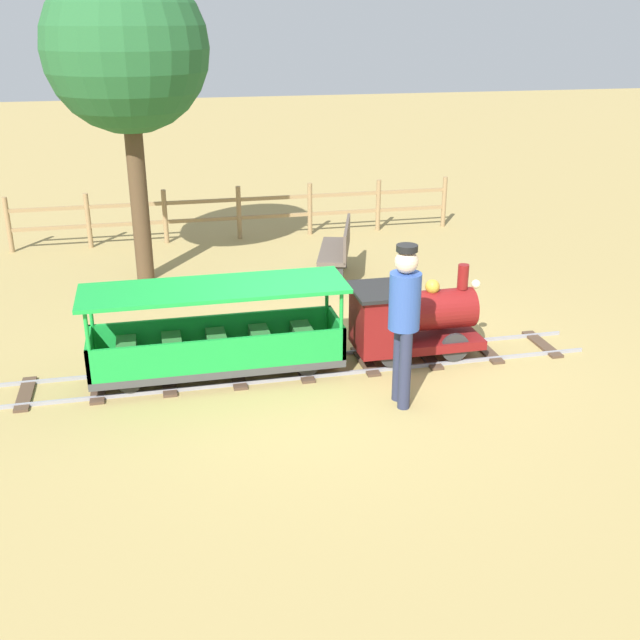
% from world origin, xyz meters
% --- Properties ---
extents(ground_plane, '(60.00, 60.00, 0.00)m').
position_xyz_m(ground_plane, '(0.00, 0.00, 0.00)').
color(ground_plane, '#A38C51').
extents(track, '(0.75, 6.40, 0.04)m').
position_xyz_m(track, '(0.00, -0.39, 0.02)').
color(track, gray).
rests_on(track, ground_plane).
extents(locomotive, '(0.71, 1.45, 1.01)m').
position_xyz_m(locomotive, '(0.00, 0.81, 0.48)').
color(locomotive, maroon).
rests_on(locomotive, ground_plane).
extents(passenger_car, '(0.81, 2.70, 0.97)m').
position_xyz_m(passenger_car, '(0.00, -1.29, 0.42)').
color(passenger_car, '#3F3F3F').
rests_on(passenger_car, ground_plane).
extents(conductor_person, '(0.30, 0.30, 1.62)m').
position_xyz_m(conductor_person, '(1.00, 0.40, 0.96)').
color(conductor_person, '#282D47').
rests_on(conductor_person, ground_plane).
extents(park_bench, '(1.36, 0.77, 0.82)m').
position_xyz_m(park_bench, '(-2.86, 0.72, 0.42)').
color(park_bench, brown).
rests_on(park_bench, ground_plane).
extents(oak_tree_near, '(2.19, 2.19, 4.26)m').
position_xyz_m(oak_tree_near, '(-3.49, -2.00, 3.14)').
color(oak_tree_near, '#4C3823').
rests_on(oak_tree_near, ground_plane).
extents(fence_section, '(0.08, 7.48, 0.90)m').
position_xyz_m(fence_section, '(-5.35, -0.39, 0.48)').
color(fence_section, '#93754C').
rests_on(fence_section, ground_plane).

